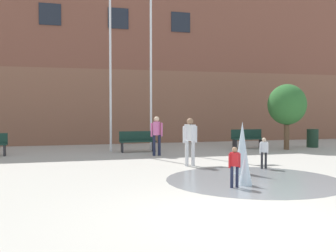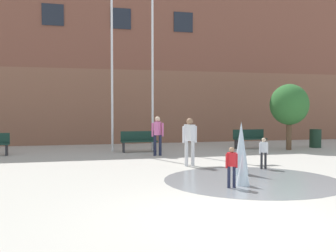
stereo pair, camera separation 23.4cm
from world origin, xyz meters
name	(u,v)px [view 1 (the left image)]	position (x,y,z in m)	size (l,w,h in m)	color
ground_plane	(241,216)	(0.00, 0.00, 0.00)	(100.00, 100.00, 0.00)	#B2ADA3
library_building	(111,67)	(0.00, 17.93, 4.48)	(36.00, 6.05, 8.96)	brown
splash_fountain	(246,160)	(1.89, 3.57, 0.48)	(4.70, 4.70, 1.54)	gray
park_bench_under_right_flagpole	(138,141)	(0.23, 10.75, 0.48)	(1.60, 0.44, 0.91)	#28282D
park_bench_near_trashcan	(248,138)	(5.63, 10.88, 0.48)	(1.60, 0.44, 0.91)	#28282D
adult_near_bench	(157,133)	(0.71, 9.16, 0.93)	(0.50, 0.39, 1.59)	#1E233D
teen_by_trashcan	(190,138)	(1.09, 6.06, 0.93)	(0.50, 0.39, 1.59)	silver
child_in_fountain	(235,164)	(0.97, 2.34, 0.58)	(0.31, 0.23, 0.99)	#1E233D
child_running	(264,151)	(3.16, 4.88, 0.58)	(0.31, 0.24, 0.99)	#28282D
flagpole_left	(111,52)	(-0.85, 11.31, 4.43)	(0.80, 0.10, 8.36)	silver
flagpole_right	(151,52)	(0.99, 11.31, 4.47)	(0.80, 0.10, 8.44)	silver
trash_can	(313,138)	(8.98, 10.52, 0.45)	(0.56, 0.56, 0.90)	#193323
street_tree_near_building	(287,105)	(7.11, 9.86, 2.09)	(1.77, 1.77, 3.05)	brown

